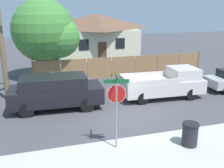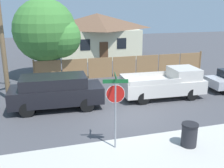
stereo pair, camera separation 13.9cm
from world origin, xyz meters
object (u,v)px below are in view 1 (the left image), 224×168
(orange_pickup, at_px, (166,84))
(stop_sign, at_px, (116,99))
(house, at_px, (96,35))
(oak_tree, at_px, (47,32))
(trash_bin, at_px, (190,134))
(red_suv, at_px, (56,91))

(orange_pickup, distance_m, stop_sign, 6.96)
(house, bearing_deg, orange_pickup, -86.60)
(house, distance_m, orange_pickup, 14.88)
(oak_tree, bearing_deg, house, 55.19)
(trash_bin, bearing_deg, red_suv, 130.32)
(red_suv, xyz_separation_m, orange_pickup, (6.65, -0.01, -0.14))
(orange_pickup, height_order, trash_bin, orange_pickup)
(stop_sign, xyz_separation_m, trash_bin, (2.90, -0.69, -1.56))
(stop_sign, bearing_deg, oak_tree, 111.30)
(oak_tree, relative_size, stop_sign, 2.02)
(house, distance_m, oak_tree, 9.99)
(orange_pickup, relative_size, stop_sign, 1.69)
(house, height_order, stop_sign, house)
(red_suv, height_order, trash_bin, red_suv)
(house, relative_size, trash_bin, 9.55)
(red_suv, relative_size, stop_sign, 1.68)
(oak_tree, distance_m, stop_sign, 11.80)
(house, relative_size, orange_pickup, 1.80)
(orange_pickup, bearing_deg, house, 96.38)
(red_suv, relative_size, orange_pickup, 1.00)
(house, xyz_separation_m, orange_pickup, (0.88, -14.77, -1.59))
(orange_pickup, bearing_deg, red_suv, -177.14)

